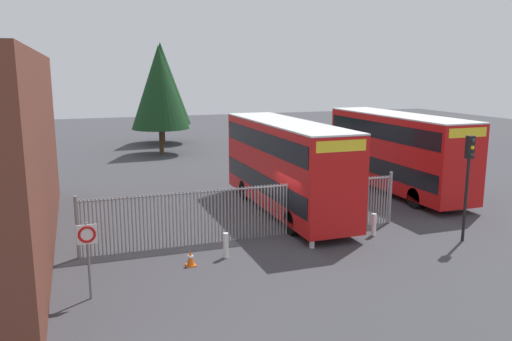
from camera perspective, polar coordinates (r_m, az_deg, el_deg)
name	(u,v)px	position (r m, az deg, el deg)	size (l,w,h in m)	color
ground_plane	(232,192)	(29.11, -2.63, -2.43)	(100.00, 100.00, 0.00)	#3D3D42
palisade_fence	(250,211)	(20.95, -0.67, -4.50)	(13.49, 0.14, 2.35)	gray
double_decker_bus_near_gate	(286,163)	(24.65, 3.32, 0.84)	(2.54, 10.81, 4.42)	red
double_decker_bus_behind_fence_left	(397,150)	(29.82, 15.41, 2.25)	(2.54, 10.81, 4.42)	red
bollard_near_left	(226,245)	(19.08, -3.38, -8.33)	(0.20, 0.20, 0.95)	silver
bollard_center_front	(312,236)	(20.18, 6.27, -7.27)	(0.20, 0.20, 0.95)	silver
bollard_near_right	(374,225)	(22.03, 12.98, -5.90)	(0.20, 0.20, 0.95)	silver
traffic_cone_by_gate	(191,258)	(18.51, -7.29, -9.63)	(0.34, 0.34, 0.59)	orange
speed_limit_sign_post	(88,243)	(16.13, -18.25, -7.69)	(0.60, 0.14, 2.40)	slate
traffic_light_kerbside	(468,169)	(21.88, 22.57, 0.17)	(0.28, 0.33, 4.30)	black
tree_tall_back	(161,84)	(48.86, -10.49, 9.49)	(5.25, 5.25, 9.32)	#4C3823
tree_short_side	(159,87)	(42.44, -10.70, 9.08)	(4.67, 4.67, 8.78)	#4C3823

